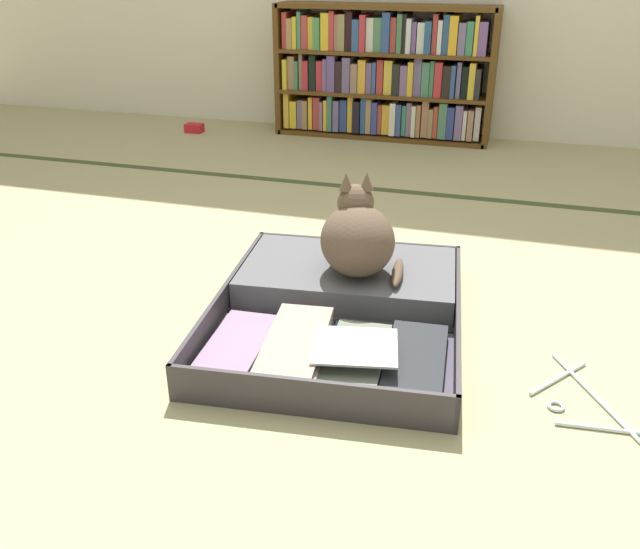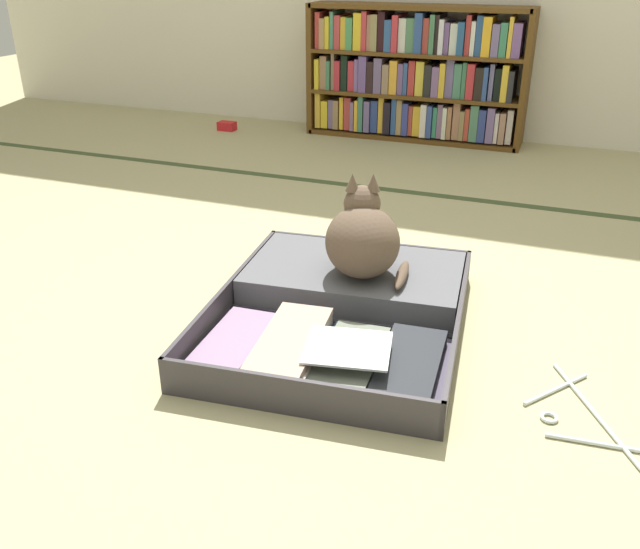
# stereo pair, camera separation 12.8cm
# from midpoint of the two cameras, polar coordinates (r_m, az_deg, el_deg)

# --- Properties ---
(ground_plane) EXTENTS (10.00, 10.00, 0.00)m
(ground_plane) POSITION_cam_midpoint_polar(r_m,az_deg,el_deg) (1.87, 0.33, -5.17)
(ground_plane) COLOR tan
(tatami_border) EXTENTS (4.80, 0.05, 0.00)m
(tatami_border) POSITION_cam_midpoint_polar(r_m,az_deg,el_deg) (3.02, 9.24, 6.90)
(tatami_border) COLOR #3B4A29
(tatami_border) RESTS_ON ground_plane
(bookshelf) EXTENTS (1.21, 0.24, 0.71)m
(bookshelf) POSITION_cam_midpoint_polar(r_m,az_deg,el_deg) (3.89, 9.06, 16.42)
(bookshelf) COLOR #573815
(bookshelf) RESTS_ON ground_plane
(open_suitcase) EXTENTS (0.76, 0.90, 0.10)m
(open_suitcase) POSITION_cam_midpoint_polar(r_m,az_deg,el_deg) (1.93, 3.91, -2.62)
(open_suitcase) COLOR #373337
(open_suitcase) RESTS_ON ground_plane
(black_cat) EXTENTS (0.30, 0.31, 0.29)m
(black_cat) POSITION_cam_midpoint_polar(r_m,az_deg,el_deg) (1.95, 5.55, 3.03)
(black_cat) COLOR brown
(black_cat) RESTS_ON open_suitcase
(clothes_hanger) EXTENTS (0.28, 0.36, 0.01)m
(clothes_hanger) POSITION_cam_midpoint_polar(r_m,az_deg,el_deg) (1.69, 23.35, -10.97)
(clothes_hanger) COLOR silver
(clothes_hanger) RESTS_ON ground_plane
(small_red_pouch) EXTENTS (0.10, 0.07, 0.05)m
(small_red_pouch) POSITION_cam_midpoint_polar(r_m,az_deg,el_deg) (4.12, -7.04, 12.44)
(small_red_pouch) COLOR red
(small_red_pouch) RESTS_ON ground_plane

